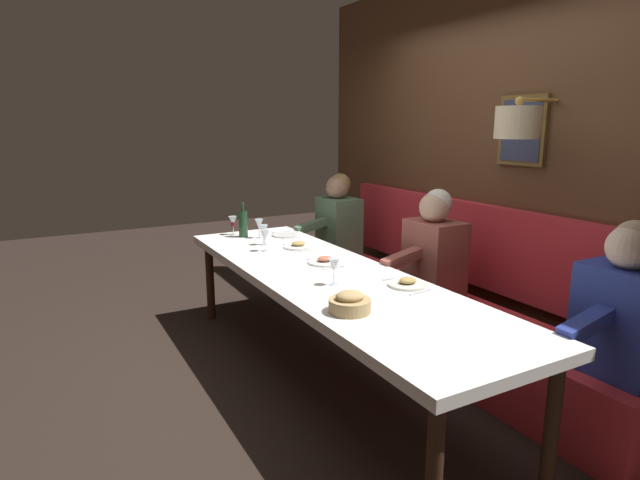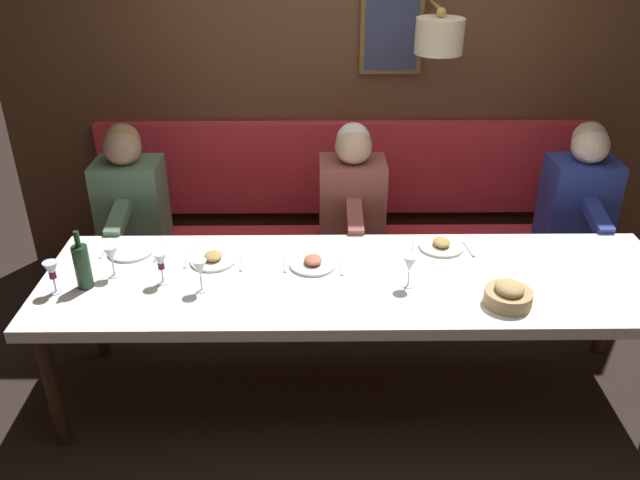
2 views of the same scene
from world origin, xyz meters
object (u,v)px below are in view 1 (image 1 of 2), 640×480
(diner_near, at_px, (434,247))
(wine_glass_0, at_px, (233,222))
(wine_glass_1, at_px, (259,225))
(diner_middle, at_px, (338,218))
(diner_nearest, at_px, (624,305))
(wine_bottle, at_px, (243,224))
(wine_glass_4, at_px, (265,236))
(bread_bowl, at_px, (350,303))
(wine_glass_3, at_px, (334,266))
(dining_table, at_px, (327,282))
(wine_glass_2, at_px, (263,231))

(diner_near, relative_size, wine_glass_0, 4.82)
(wine_glass_0, distance_m, wine_glass_1, 0.28)
(diner_middle, bearing_deg, wine_glass_0, 173.96)
(diner_nearest, xyz_separation_m, wine_bottle, (-0.96, 2.74, 0.04))
(wine_glass_4, distance_m, bread_bowl, 1.44)
(diner_middle, xyz_separation_m, wine_glass_3, (-0.97, -1.58, 0.04))
(diner_middle, bearing_deg, diner_nearest, -90.00)
(diner_near, height_order, wine_glass_0, diner_near)
(dining_table, relative_size, wine_glass_3, 19.12)
(diner_nearest, xyz_separation_m, diner_near, (0.00, 1.40, 0.00))
(bread_bowl, bearing_deg, wine_bottle, 85.12)
(dining_table, bearing_deg, wine_glass_0, 95.02)
(wine_glass_4, xyz_separation_m, bread_bowl, (-0.13, -1.43, -0.07))
(wine_glass_1, bearing_deg, wine_bottle, 133.16)
(diner_near, bearing_deg, diner_middle, 90.00)
(bread_bowl, bearing_deg, diner_near, 30.13)
(diner_near, height_order, wine_glass_4, diner_near)
(wine_glass_1, distance_m, wine_glass_2, 0.26)
(wine_glass_3, distance_m, wine_glass_4, 0.99)
(dining_table, distance_m, wine_glass_2, 0.98)
(wine_glass_4, height_order, wine_bottle, wine_bottle)
(dining_table, height_order, wine_glass_3, wine_glass_3)
(wine_glass_2, bearing_deg, bread_bowl, -97.17)
(wine_glass_0, bearing_deg, diner_near, -55.44)
(diner_nearest, bearing_deg, wine_glass_0, 109.39)
(wine_glass_0, bearing_deg, wine_bottle, -69.57)
(bread_bowl, bearing_deg, dining_table, 69.56)
(wine_glass_1, relative_size, wine_bottle, 0.55)
(wine_glass_2, bearing_deg, wine_glass_4, -109.85)
(wine_glass_2, relative_size, wine_glass_4, 1.00)
(diner_middle, distance_m, wine_glass_3, 1.85)
(diner_middle, distance_m, wine_glass_0, 1.02)
(wine_bottle, relative_size, bread_bowl, 1.36)
(dining_table, relative_size, wine_glass_4, 19.12)
(wine_glass_1, height_order, wine_bottle, wine_bottle)
(wine_glass_0, height_order, wine_bottle, wine_bottle)
(wine_glass_4, relative_size, wine_bottle, 0.55)
(dining_table, relative_size, diner_nearest, 3.96)
(wine_glass_0, height_order, wine_glass_2, same)
(diner_nearest, bearing_deg, wine_glass_3, 129.34)
(wine_glass_3, relative_size, wine_glass_4, 1.00)
(wine_glass_3, bearing_deg, diner_near, 12.74)
(wine_glass_1, xyz_separation_m, wine_glass_2, (-0.07, -0.26, -0.00))
(wine_glass_0, relative_size, wine_glass_4, 1.00)
(wine_glass_4, bearing_deg, diner_nearest, -65.34)
(wine_glass_1, distance_m, wine_bottle, 0.15)
(diner_middle, bearing_deg, wine_bottle, -178.74)
(wine_glass_2, bearing_deg, diner_nearest, -68.69)
(bread_bowl, bearing_deg, wine_glass_4, 84.68)
(diner_middle, bearing_deg, wine_glass_2, -157.44)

